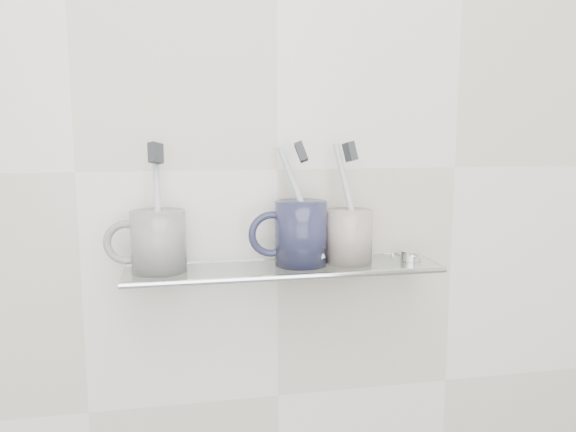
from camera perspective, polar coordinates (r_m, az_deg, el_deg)
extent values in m
plane|color=silver|center=(0.94, -1.09, 4.74)|extent=(2.50, 0.00, 2.50)
cube|color=silver|center=(0.90, -0.37, -5.36)|extent=(0.50, 0.12, 0.01)
cylinder|color=silver|center=(0.85, 0.34, -6.25)|extent=(0.50, 0.01, 0.01)
cylinder|color=silver|center=(0.93, -13.74, -5.78)|extent=(0.02, 0.03, 0.02)
cylinder|color=silver|center=(1.01, 11.01, -4.68)|extent=(0.02, 0.03, 0.02)
cylinder|color=silver|center=(0.88, -13.00, -2.52)|extent=(0.10, 0.10, 0.09)
torus|color=silver|center=(0.88, -16.11, -2.60)|extent=(0.07, 0.01, 0.07)
cylinder|color=silver|center=(0.87, -13.12, 0.98)|extent=(0.02, 0.06, 0.19)
cube|color=#2C2F34|center=(0.86, -13.30, 6.25)|extent=(0.02, 0.03, 0.04)
cylinder|color=#191C34|center=(0.90, 1.31, -1.75)|extent=(0.10, 0.10, 0.10)
torus|color=#191C34|center=(0.89, -1.70, -1.86)|extent=(0.07, 0.01, 0.07)
cylinder|color=#A3BCC5|center=(0.89, 1.32, 1.37)|extent=(0.07, 0.07, 0.18)
cube|color=#2C2F34|center=(0.88, 1.34, 6.52)|extent=(0.02, 0.03, 0.04)
cylinder|color=silver|center=(0.92, 6.18, -2.07)|extent=(0.10, 0.10, 0.09)
torus|color=silver|center=(0.91, 3.49, -2.18)|extent=(0.06, 0.01, 0.06)
cylinder|color=beige|center=(0.91, 6.24, 1.49)|extent=(0.05, 0.04, 0.19)
cube|color=#2C2F34|center=(0.91, 6.32, 6.52)|extent=(0.02, 0.03, 0.04)
cylinder|color=silver|center=(0.97, 12.37, -3.89)|extent=(0.04, 0.04, 0.02)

